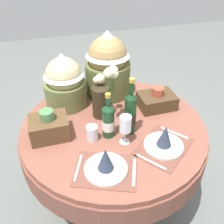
{
  "coord_description": "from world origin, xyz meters",
  "views": [
    {
      "loc": [
        -0.39,
        -1.28,
        1.84
      ],
      "look_at": [
        0.0,
        0.03,
        0.84
      ],
      "focal_mm": 40.51,
      "sensor_mm": 36.0,
      "label": 1
    }
  ],
  "objects": [
    {
      "name": "flower_vase",
      "position": [
        -0.04,
        0.11,
        0.94
      ],
      "size": [
        0.16,
        0.2,
        0.41
      ],
      "color": "#332819",
      "rests_on": "dining_table"
    },
    {
      "name": "wine_glass_right",
      "position": [
        0.02,
        -0.19,
        0.9
      ],
      "size": [
        0.07,
        0.07,
        0.2
      ],
      "color": "silver",
      "rests_on": "dining_table"
    },
    {
      "name": "tumbler_near_right",
      "position": [
        -0.17,
        -0.11,
        0.81
      ],
      "size": [
        0.07,
        0.07,
        0.1
      ],
      "primitive_type": "cylinder",
      "color": "silver",
      "rests_on": "dining_table"
    },
    {
      "name": "wine_bottle_right",
      "position": [
        -0.06,
        -0.1,
        0.88
      ],
      "size": [
        0.08,
        0.08,
        0.31
      ],
      "color": "#194223",
      "rests_on": "dining_table"
    },
    {
      "name": "gift_tub_back_centre",
      "position": [
        0.08,
        0.4,
        1.02
      ],
      "size": [
        0.34,
        0.34,
        0.51
      ],
      "color": "#566033",
      "rests_on": "dining_table"
    },
    {
      "name": "woven_basket_side_right",
      "position": [
        0.36,
        0.11,
        0.82
      ],
      "size": [
        0.26,
        0.19,
        0.16
      ],
      "color": "#47331E",
      "rests_on": "dining_table"
    },
    {
      "name": "place_setting_right",
      "position": [
        0.23,
        -0.3,
        0.8
      ],
      "size": [
        0.43,
        0.41,
        0.16
      ],
      "color": "brown",
      "rests_on": "dining_table"
    },
    {
      "name": "gift_tub_back_left",
      "position": [
        -0.26,
        0.34,
        0.97
      ],
      "size": [
        0.3,
        0.3,
        0.41
      ],
      "color": "olive",
      "rests_on": "dining_table"
    },
    {
      "name": "dining_table",
      "position": [
        0.0,
        0.0,
        0.63
      ],
      "size": [
        1.27,
        1.27,
        0.76
      ],
      "color": "brown",
      "rests_on": "ground"
    },
    {
      "name": "woven_basket_side_left",
      "position": [
        -0.42,
        -0.0,
        0.83
      ],
      "size": [
        0.24,
        0.19,
        0.19
      ],
      "color": "brown",
      "rests_on": "dining_table"
    },
    {
      "name": "place_setting_left",
      "position": [
        -0.15,
        -0.38,
        0.8
      ],
      "size": [
        0.41,
        0.37,
        0.16
      ],
      "color": "brown",
      "rests_on": "dining_table"
    },
    {
      "name": "wine_bottle_left",
      "position": [
        0.08,
        -0.1,
        0.91
      ],
      "size": [
        0.08,
        0.08,
        0.39
      ],
      "color": "#143819",
      "rests_on": "dining_table"
    },
    {
      "name": "ground",
      "position": [
        0.0,
        0.0,
        0.0
      ],
      "size": [
        8.0,
        8.0,
        0.0
      ],
      "primitive_type": "plane",
      "color": "slate"
    }
  ]
}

